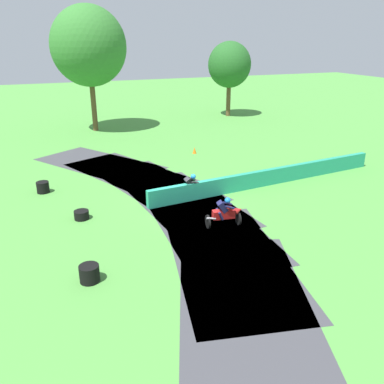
{
  "coord_description": "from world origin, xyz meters",
  "views": [
    {
      "loc": [
        -6.59,
        -17.73,
        7.83
      ],
      "look_at": [
        -0.02,
        -1.1,
        0.9
      ],
      "focal_mm": 37.75,
      "sensor_mm": 36.0,
      "label": 1
    }
  ],
  "objects_px": {
    "tire_stack_mid_a": "(82,215)",
    "traffic_cone": "(194,150)",
    "motorcycle_lead_red": "(225,213)",
    "tire_stack_mid_b": "(43,187)",
    "motorcycle_chase_green": "(191,187)",
    "tire_stack_near": "(89,273)"
  },
  "relations": [
    {
      "from": "traffic_cone",
      "to": "tire_stack_near",
      "type": "bearing_deg",
      "value": -124.39
    },
    {
      "from": "tire_stack_near",
      "to": "traffic_cone",
      "type": "distance_m",
      "value": 16.49
    },
    {
      "from": "motorcycle_lead_red",
      "to": "tire_stack_mid_b",
      "type": "relative_size",
      "value": 2.62
    },
    {
      "from": "motorcycle_chase_green",
      "to": "tire_stack_mid_b",
      "type": "xyz_separation_m",
      "value": [
        -7.02,
        3.73,
        -0.35
      ]
    },
    {
      "from": "motorcycle_chase_green",
      "to": "tire_stack_near",
      "type": "distance_m",
      "value": 8.23
    },
    {
      "from": "tire_stack_mid_a",
      "to": "tire_stack_mid_b",
      "type": "relative_size",
      "value": 1.03
    },
    {
      "from": "tire_stack_mid_b",
      "to": "motorcycle_lead_red",
      "type": "bearing_deg",
      "value": -45.19
    },
    {
      "from": "motorcycle_lead_red",
      "to": "tire_stack_mid_a",
      "type": "height_order",
      "value": "motorcycle_lead_red"
    },
    {
      "from": "tire_stack_mid_a",
      "to": "tire_stack_mid_b",
      "type": "xyz_separation_m",
      "value": [
        -1.48,
        4.17,
        0.1
      ]
    },
    {
      "from": "tire_stack_mid_a",
      "to": "motorcycle_chase_green",
      "type": "bearing_deg",
      "value": 4.59
    },
    {
      "from": "tire_stack_near",
      "to": "traffic_cone",
      "type": "height_order",
      "value": "tire_stack_near"
    },
    {
      "from": "tire_stack_near",
      "to": "tire_stack_mid_b",
      "type": "height_order",
      "value": "same"
    },
    {
      "from": "motorcycle_chase_green",
      "to": "traffic_cone",
      "type": "distance_m",
      "value": 8.62
    },
    {
      "from": "motorcycle_chase_green",
      "to": "tire_stack_near",
      "type": "xyz_separation_m",
      "value": [
        -5.94,
        -5.69,
        -0.35
      ]
    },
    {
      "from": "tire_stack_mid_a",
      "to": "traffic_cone",
      "type": "xyz_separation_m",
      "value": [
        8.92,
        8.36,
        0.02
      ]
    },
    {
      "from": "motorcycle_lead_red",
      "to": "tire_stack_mid_a",
      "type": "bearing_deg",
      "value": 151.63
    },
    {
      "from": "motorcycle_chase_green",
      "to": "tire_stack_mid_a",
      "type": "bearing_deg",
      "value": -175.41
    },
    {
      "from": "tire_stack_mid_a",
      "to": "traffic_cone",
      "type": "bearing_deg",
      "value": 43.15
    },
    {
      "from": "motorcycle_chase_green",
      "to": "tire_stack_mid_a",
      "type": "height_order",
      "value": "motorcycle_chase_green"
    },
    {
      "from": "motorcycle_chase_green",
      "to": "tire_stack_near",
      "type": "bearing_deg",
      "value": -136.21
    },
    {
      "from": "tire_stack_mid_a",
      "to": "tire_stack_near",
      "type": "bearing_deg",
      "value": -94.3
    },
    {
      "from": "motorcycle_chase_green",
      "to": "tire_stack_mid_b",
      "type": "distance_m",
      "value": 7.96
    }
  ]
}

